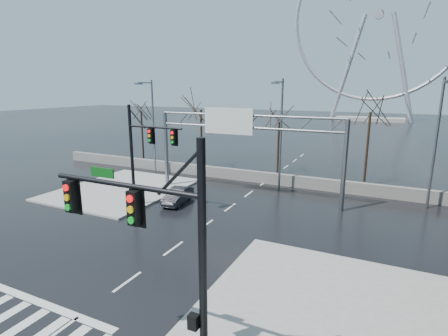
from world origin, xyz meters
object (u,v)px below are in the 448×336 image
Objects in this scene: signal_mast_near at (161,241)px; sign_gantry at (241,137)px; car at (178,196)px; ferris_wheel at (378,22)px; signal_mast_far at (143,147)px.

signal_mast_near is 19.79m from sign_gantry.
signal_mast_near is 18.35m from car.
car is at bearing -135.58° from sign_gantry.
sign_gantry is at bearing -93.84° from ferris_wheel.
car is (-9.30, -83.89, -25.51)m from ferris_wheel.
signal_mast_near is at bearing -89.92° from ferris_wheel.
ferris_wheel is at bearing 90.08° from signal_mast_near.
signal_mast_near is 1.00× the size of signal_mast_far.
sign_gantry is at bearing 36.97° from car.
signal_mast_far is 8.14m from sign_gantry.
car is (1.57, 2.15, -4.21)m from signal_mast_far.
signal_mast_far is 0.16× the size of ferris_wheel.
sign_gantry is at bearing 47.53° from signal_mast_far.
ferris_wheel is (-0.14, 99.04, 21.26)m from signal_mast_near.
ferris_wheel reaches higher than signal_mast_far.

